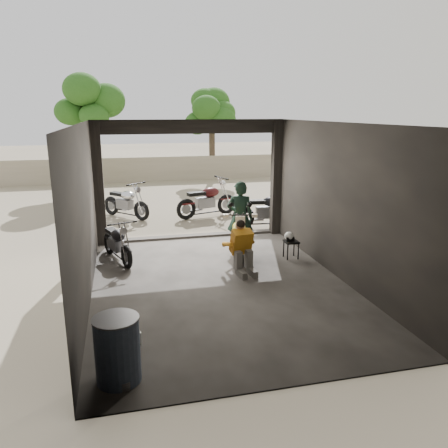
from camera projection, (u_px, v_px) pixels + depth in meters
name	position (u px, v px, depth m)	size (l,w,h in m)	color
ground	(220.00, 285.00, 8.81)	(80.00, 80.00, 0.00)	#7A6D56
garage	(214.00, 218.00, 9.01)	(7.00, 7.13, 3.20)	#2D2B28
boundary_wall	(157.00, 169.00, 21.84)	(18.00, 0.30, 1.20)	gray
tree_left	(88.00, 97.00, 18.90)	(2.20, 2.20, 5.60)	#382B1E
tree_right	(212.00, 108.00, 21.72)	(2.20, 2.20, 5.00)	#382B1E
main_bike	(239.00, 232.00, 10.46)	(0.73, 1.77, 1.18)	beige
left_bike	(117.00, 240.00, 10.12)	(0.63, 1.52, 1.03)	black
outside_bike_a	(126.00, 200.00, 14.22)	(0.73, 1.78, 1.20)	black
outside_bike_b	(207.00, 198.00, 14.33)	(0.79, 1.91, 1.29)	#410F10
outside_bike_c	(268.00, 207.00, 12.94)	(0.78, 1.90, 1.28)	black
rider	(240.00, 217.00, 10.67)	(0.65, 0.43, 1.79)	black
mechanic	(243.00, 249.00, 9.27)	(0.57, 0.78, 1.13)	#C27D19
stool	(291.00, 244.00, 10.30)	(0.32, 0.32, 0.44)	black
helmet	(289.00, 236.00, 10.29)	(0.22, 0.23, 0.21)	white
oil_drum	(117.00, 351.00, 5.57)	(0.58, 0.58, 0.89)	#3E4F69
sign_post	(300.00, 174.00, 13.15)	(0.78, 0.08, 2.33)	black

